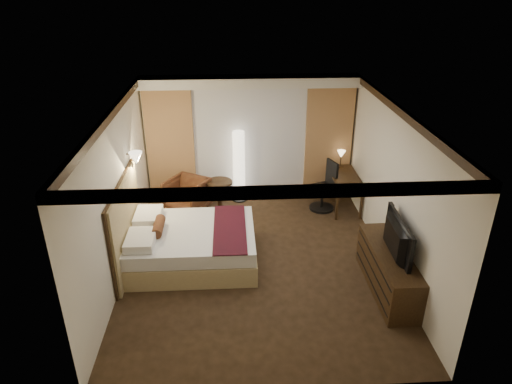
{
  "coord_description": "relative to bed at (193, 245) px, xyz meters",
  "views": [
    {
      "loc": [
        -0.41,
        -6.67,
        4.56
      ],
      "look_at": [
        0.0,
        0.4,
        1.15
      ],
      "focal_mm": 32.0,
      "sensor_mm": 36.0,
      "label": 1
    }
  ],
  "objects": [
    {
      "name": "wall_sconce",
      "position": [
        -0.98,
        0.84,
        1.3
      ],
      "size": [
        0.24,
        0.24,
        0.24
      ],
      "primitive_type": null,
      "color": "white",
      "rests_on": "left_wall"
    },
    {
      "name": "ceiling",
      "position": [
        1.11,
        -0.08,
        2.38
      ],
      "size": [
        4.5,
        5.5,
        0.01
      ],
      "primitive_type": "cube",
      "color": "white",
      "rests_on": "back_wall"
    },
    {
      "name": "headboard",
      "position": [
        -1.09,
        -0.0,
        0.43
      ],
      "size": [
        0.12,
        1.98,
        1.5
      ],
      "primitive_type": null,
      "color": "tan",
      "rests_on": "floor"
    },
    {
      "name": "armchair",
      "position": [
        -0.24,
        1.89,
        0.08
      ],
      "size": [
        1.02,
        1.0,
        0.78
      ],
      "primitive_type": "imported",
      "rotation": [
        0.0,
        0.0,
        -0.53
      ],
      "color": "#502118",
      "rests_on": "floor"
    },
    {
      "name": "soffit",
      "position": [
        1.11,
        2.42,
        2.28
      ],
      "size": [
        4.5,
        0.5,
        0.2
      ],
      "primitive_type": "cube",
      "color": "white",
      "rests_on": "ceiling"
    },
    {
      "name": "floor_lamp",
      "position": [
        0.86,
        2.34,
        0.48
      ],
      "size": [
        0.34,
        0.34,
        1.6
      ],
      "primitive_type": null,
      "color": "white",
      "rests_on": "floor"
    },
    {
      "name": "floor",
      "position": [
        1.11,
        -0.08,
        -0.32
      ],
      "size": [
        4.5,
        5.5,
        0.01
      ],
      "primitive_type": "cube",
      "color": "black",
      "rests_on": "ground"
    },
    {
      "name": "curtain_left_drape",
      "position": [
        -0.59,
        2.53,
        0.93
      ],
      "size": [
        1.0,
        0.14,
        2.45
      ],
      "primitive_type": "cube",
      "color": "tan",
      "rests_on": "back_wall"
    },
    {
      "name": "office_chair",
      "position": [
        2.6,
        1.8,
        0.22
      ],
      "size": [
        0.66,
        0.66,
        1.07
      ],
      "primitive_type": null,
      "rotation": [
        0.0,
        0.0,
        0.34
      ],
      "color": "black",
      "rests_on": "floor"
    },
    {
      "name": "curtain_sheer",
      "position": [
        1.11,
        2.59,
        0.93
      ],
      "size": [
        2.48,
        0.04,
        2.45
      ],
      "primitive_type": "cube",
      "color": "silver",
      "rests_on": "back_wall"
    },
    {
      "name": "back_wall",
      "position": [
        1.11,
        2.67,
        1.03
      ],
      "size": [
        4.5,
        0.02,
        2.7
      ],
      "primitive_type": "cube",
      "color": "silver",
      "rests_on": "floor"
    },
    {
      "name": "crown_molding",
      "position": [
        1.11,
        -0.08,
        2.32
      ],
      "size": [
        4.5,
        5.5,
        0.12
      ],
      "primitive_type": null,
      "color": "black",
      "rests_on": "ceiling"
    },
    {
      "name": "right_wall",
      "position": [
        3.36,
        -0.08,
        1.03
      ],
      "size": [
        0.02,
        5.5,
        2.7
      ],
      "primitive_type": "cube",
      "color": "silver",
      "rests_on": "floor"
    },
    {
      "name": "desk_lamp",
      "position": [
        3.06,
        2.29,
        0.6
      ],
      "size": [
        0.18,
        0.18,
        0.34
      ],
      "primitive_type": null,
      "color": "#FFD899",
      "rests_on": "desk"
    },
    {
      "name": "bed",
      "position": [
        0.0,
        0.0,
        0.0
      ],
      "size": [
        2.15,
        1.68,
        0.63
      ],
      "primitive_type": null,
      "color": "white",
      "rests_on": "floor"
    },
    {
      "name": "left_wall",
      "position": [
        -1.14,
        -0.08,
        1.03
      ],
      "size": [
        0.02,
        5.5,
        2.7
      ],
      "primitive_type": "cube",
      "color": "silver",
      "rests_on": "floor"
    },
    {
      "name": "dresser",
      "position": [
        3.11,
        -0.98,
        0.03
      ],
      "size": [
        0.5,
        1.78,
        0.69
      ],
      "primitive_type": null,
      "color": "black",
      "rests_on": "floor"
    },
    {
      "name": "side_table",
      "position": [
        0.43,
        1.98,
        -0.01
      ],
      "size": [
        0.56,
        0.56,
        0.61
      ],
      "primitive_type": null,
      "color": "black",
      "rests_on": "floor"
    },
    {
      "name": "curtain_right_drape",
      "position": [
        2.81,
        2.53,
        0.93
      ],
      "size": [
        1.0,
        0.14,
        2.45
      ],
      "primitive_type": "cube",
      "color": "tan",
      "rests_on": "back_wall"
    },
    {
      "name": "desk",
      "position": [
        3.06,
        1.85,
        0.06
      ],
      "size": [
        0.55,
        1.18,
        0.75
      ],
      "primitive_type": null,
      "color": "black",
      "rests_on": "floor"
    },
    {
      "name": "television",
      "position": [
        3.08,
        -0.98,
        0.71
      ],
      "size": [
        0.71,
        1.18,
        0.15
      ],
      "primitive_type": "imported",
      "rotation": [
        0.0,
        0.0,
        1.54
      ],
      "color": "black",
      "rests_on": "dresser"
    }
  ]
}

